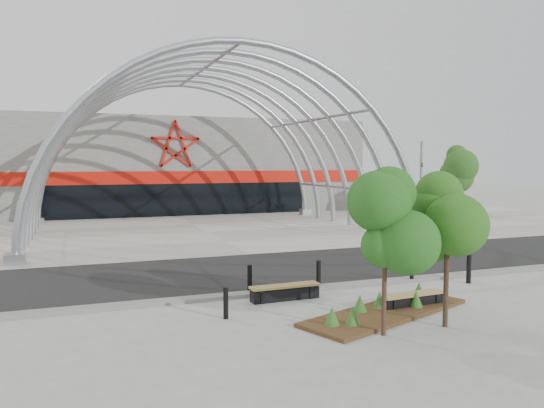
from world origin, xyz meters
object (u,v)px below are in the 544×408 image
at_px(signal_pole, 421,189).
at_px(street_tree_0, 385,227).
at_px(bench_0, 285,292).
at_px(bench_1, 412,301).
at_px(bollard_2, 319,274).
at_px(street_tree_1, 448,218).

relative_size(signal_pole, street_tree_0, 1.43).
relative_size(bench_0, bench_1, 1.05).
distance_m(signal_pole, street_tree_0, 16.60).
xyz_separation_m(bench_0, bench_1, (3.18, -2.20, -0.01)).
relative_size(signal_pole, bollard_2, 5.63).
height_order(signal_pole, street_tree_1, signal_pole).
bearing_deg(bench_0, bollard_2, 31.51).
bearing_deg(street_tree_1, signal_pole, 56.32).
xyz_separation_m(street_tree_1, bench_0, (-2.93, 4.00, -2.63)).
xyz_separation_m(signal_pole, street_tree_0, (-10.46, -12.89, -0.11)).
bearing_deg(signal_pole, bench_1, -126.95).
bearing_deg(street_tree_1, bench_0, 126.21).
height_order(signal_pole, bench_1, signal_pole).
bearing_deg(signal_pole, bollard_2, -141.47).
distance_m(street_tree_0, bench_0, 4.86).
relative_size(street_tree_1, bollard_2, 4.12).
relative_size(bench_0, bollard_2, 2.35).
height_order(street_tree_1, bench_0, street_tree_1).
relative_size(signal_pole, bench_0, 2.39).
bearing_deg(bench_0, signal_pole, 37.60).
xyz_separation_m(bench_0, bollard_2, (1.65, 1.01, 0.25)).
bearing_deg(bench_0, bench_1, -34.61).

